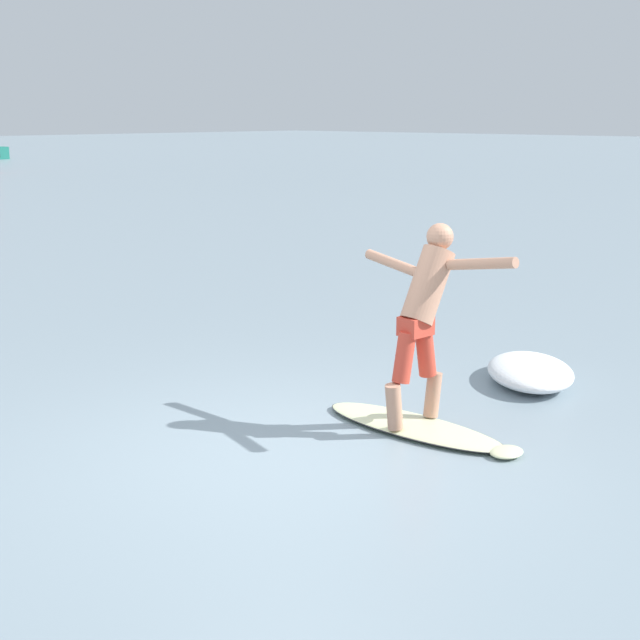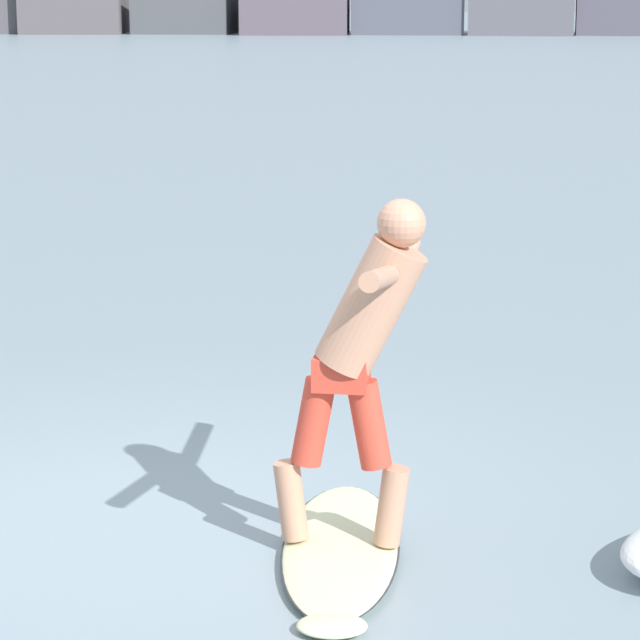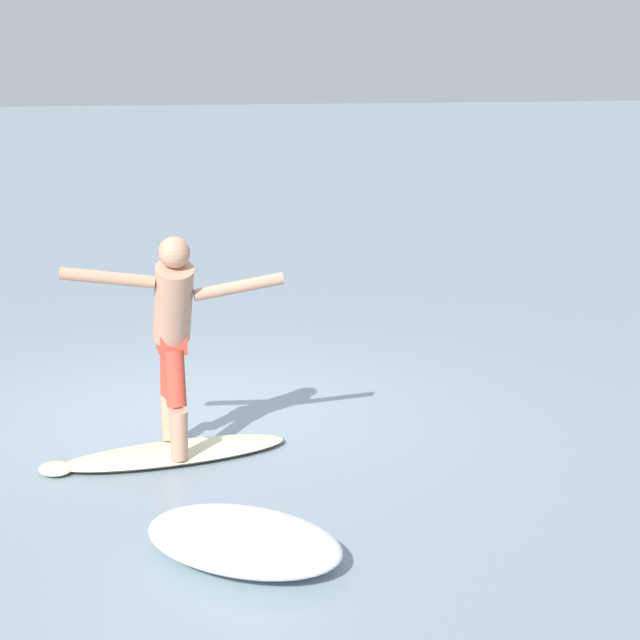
% 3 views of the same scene
% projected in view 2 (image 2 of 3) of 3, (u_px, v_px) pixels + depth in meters
% --- Properties ---
extents(ground_plane, '(200.00, 200.00, 0.00)m').
position_uv_depth(ground_plane, '(137.00, 517.00, 7.86)').
color(ground_plane, gray).
extents(rock_jetty_breakwater, '(50.65, 4.81, 2.29)m').
position_uv_depth(rock_jetty_breakwater, '(463.00, 11.00, 67.64)').
color(rock_jetty_breakwater, '#504C52').
rests_on(rock_jetty_breakwater, ground).
extents(surfboard, '(0.63, 1.93, 0.20)m').
position_uv_depth(surfboard, '(340.00, 550.00, 7.33)').
color(surfboard, beige).
rests_on(surfboard, ground).
extents(surfer, '(0.75, 1.62, 1.69)m').
position_uv_depth(surfer, '(365.00, 343.00, 7.11)').
color(surfer, tan).
rests_on(surfer, surfboard).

